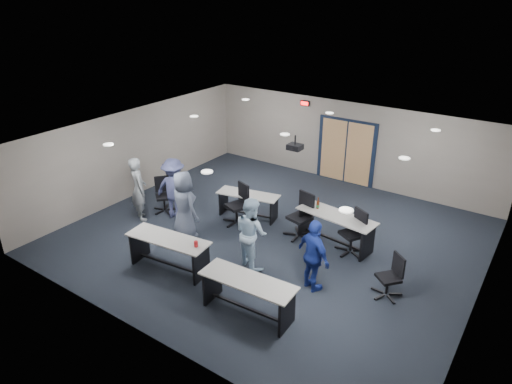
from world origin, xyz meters
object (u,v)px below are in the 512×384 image
Objects in this scene: chair_back_b at (236,204)px; chair_back_c at (300,216)px; person_plaid at (184,205)px; table_front_right at (248,291)px; table_back_left at (248,201)px; chair_loose_left at (164,195)px; table_front_left at (169,248)px; person_back at (174,189)px; person_navy at (314,256)px; chair_back_d at (352,232)px; person_lightblue at (251,232)px; person_gray at (139,189)px; chair_loose_right at (389,276)px; table_back_right at (335,224)px.

chair_back_c reaches higher than chair_back_b.
chair_back_b is 1.54m from person_plaid.
table_back_left is (-2.44, 3.44, -0.06)m from table_front_right.
table_front_left is at bearing -93.00° from chair_loose_left.
table_front_right is at bearing 140.40° from person_back.
table_back_left is 1.00× the size of person_plaid.
person_plaid reaches higher than person_back.
person_back is (-1.66, -0.68, 0.31)m from chair_back_b.
table_back_left is 1.79× the size of chair_loose_left.
chair_back_c is (1.79, 0.34, 0.02)m from chair_back_b.
chair_back_b is 0.69× the size of person_navy.
chair_back_d is (3.24, 0.37, -0.01)m from chair_back_b.
table_front_left is at bearing -106.41° from chair_back_c.
table_front_left is at bearing 62.61° from person_lightblue.
table_front_left is 2.44m from table_front_right.
person_gray reaches higher than chair_back_c.
person_plaid is (-3.89, -1.72, 0.35)m from chair_back_d.
person_navy is (1.63, -0.02, -0.03)m from person_lightblue.
person_plaid reaches higher than chair_loose_right.
table_front_right is 2.07× the size of chair_loose_right.
chair_back_d is 0.61× the size of person_gray.
table_back_left is 1.10× the size of person_navy.
person_navy is at bearing -157.74° from person_lightblue.
table_front_right is at bearing -66.32° from table_back_left.
table_front_right is 0.95× the size of table_back_right.
chair_back_c reaches higher than chair_loose_right.
chair_loose_left reaches higher than table_front_left.
chair_back_d is 1.16× the size of chair_loose_right.
chair_back_c reaches higher than chair_loose_left.
person_plaid is (1.74, -0.05, 0.00)m from person_gray.
person_lightblue is (1.48, -1.96, 0.38)m from table_back_left.
chair_loose_right is (4.58, -0.80, -0.09)m from chair_back_b.
table_back_right is 1.16× the size of person_plaid.
chair_back_b is 3.26m from chair_back_d.
table_back_left is 2.48m from chair_loose_left.
person_plaid is (-0.66, -1.35, 0.34)m from chair_back_b.
table_front_left is at bearing -107.38° from chair_back_d.
chair_loose_left is at bearing -152.99° from chair_back_c.
person_back is (-3.45, -1.01, 0.28)m from chair_back_c.
person_gray reaches higher than chair_loose_right.
table_back_left is at bearing -172.52° from table_back_right.
table_back_right is at bearing -131.10° from person_gray.
person_navy is at bearing -59.61° from chair_loose_left.
table_back_left is at bearing -96.63° from person_plaid.
table_back_left is 1.04× the size of person_back.
chair_back_c reaches higher than table_back_left.
chair_back_b is at bearing -106.04° from table_back_left.
chair_loose_right is 3.16m from person_lightblue.
chair_loose_left is 0.83m from person_gray.
table_back_right is (2.67, 3.18, 0.02)m from table_front_left.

